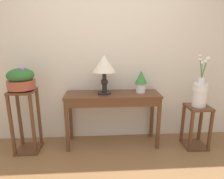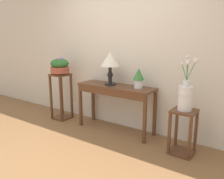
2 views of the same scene
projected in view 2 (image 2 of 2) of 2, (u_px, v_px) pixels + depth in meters
ground_plane at (56, 161)px, 2.99m from camera, size 12.00×12.00×0.01m
back_wall_with_art at (123, 47)px, 3.95m from camera, size 9.00×0.10×2.80m
console_table at (115, 92)px, 3.81m from camera, size 1.33×0.42×0.79m
table_lamp at (110, 61)px, 3.78m from camera, size 0.32×0.32×0.54m
potted_plant_on_console at (139, 77)px, 3.56m from camera, size 0.17×0.17×0.32m
pedestal_stand_left at (61, 97)px, 4.47m from camera, size 0.32×0.32×0.89m
planter_bowl_wide_left at (60, 66)px, 4.34m from camera, size 0.35×0.35×0.31m
pedestal_stand_right at (183, 132)px, 3.13m from camera, size 0.32×0.32×0.62m
flower_vase_tall_right at (186, 95)px, 3.02m from camera, size 0.22×0.20×0.72m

